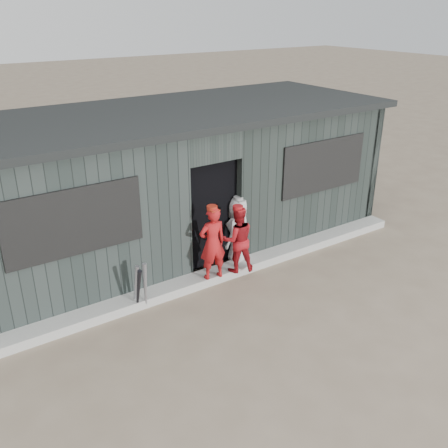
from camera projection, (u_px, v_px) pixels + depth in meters
ground at (292, 327)px, 7.32m from camera, size 80.00×80.00×0.00m
curb at (223, 272)px, 8.67m from camera, size 8.00×0.36×0.15m
bat_left at (136, 287)px, 7.64m from camera, size 0.13×0.22×0.77m
bat_mid at (145, 286)px, 7.58m from camera, size 0.11×0.19×0.84m
bat_right at (138, 290)px, 7.49m from camera, size 0.10×0.34×0.82m
player_red_left at (212, 243)px, 8.11m from camera, size 0.49×0.36×1.26m
player_red_right at (237, 239)px, 8.37m from camera, size 0.68×0.61×1.16m
player_grey_back at (238, 232)px, 8.88m from camera, size 0.74×0.65×1.28m
dugout at (174, 180)px, 9.46m from camera, size 8.30×3.30×2.62m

